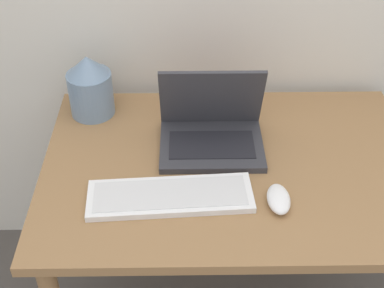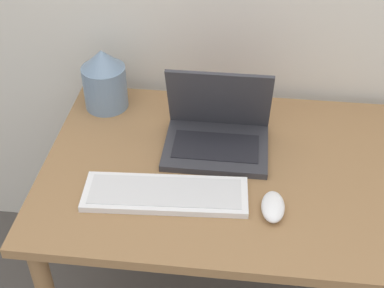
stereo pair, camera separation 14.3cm
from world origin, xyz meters
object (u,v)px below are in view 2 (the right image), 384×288
(keyboard, at_px, (165,194))
(mouse, at_px, (273,207))
(vase, at_px, (104,79))
(laptop, at_px, (217,130))

(keyboard, distance_m, mouse, 0.28)
(keyboard, xyz_separation_m, vase, (-0.25, 0.40, 0.09))
(laptop, relative_size, keyboard, 0.68)
(laptop, distance_m, vase, 0.41)
(keyboard, xyz_separation_m, mouse, (0.28, -0.02, 0.01))
(vase, bearing_deg, laptop, -23.55)
(laptop, relative_size, mouse, 2.75)
(laptop, height_order, keyboard, laptop)
(vase, bearing_deg, keyboard, -57.54)
(laptop, xyz_separation_m, vase, (-0.37, 0.16, 0.05))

